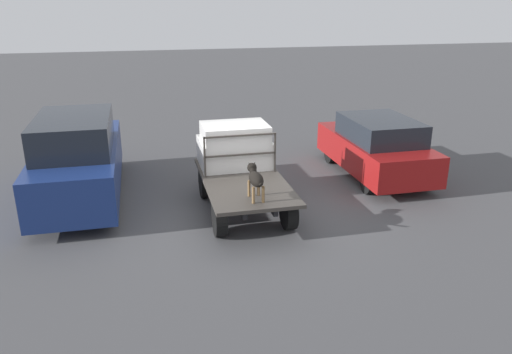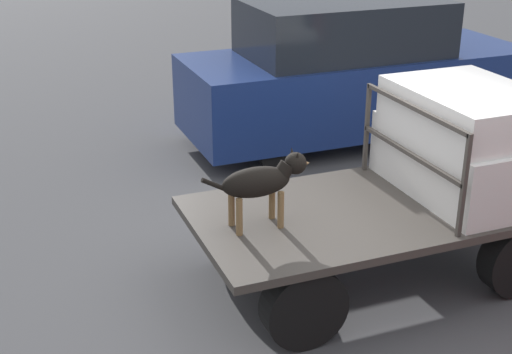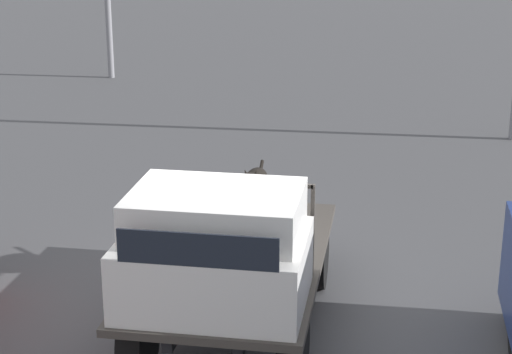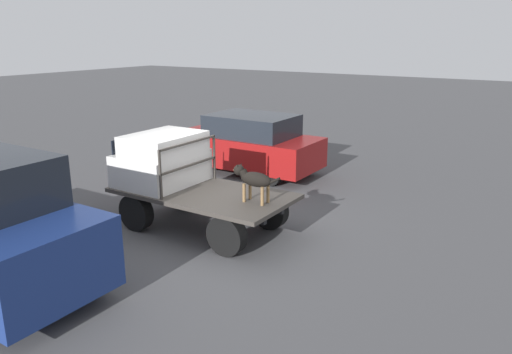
# 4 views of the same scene
# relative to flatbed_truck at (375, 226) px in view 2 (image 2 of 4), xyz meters

# --- Properties ---
(ground_plane) EXTENTS (80.00, 80.00, 0.00)m
(ground_plane) POSITION_rel_flatbed_truck_xyz_m (0.00, 0.00, -0.58)
(ground_plane) COLOR #474749
(flatbed_truck) EXTENTS (3.62, 1.83, 0.81)m
(flatbed_truck) POSITION_rel_flatbed_truck_xyz_m (0.00, 0.00, 0.00)
(flatbed_truck) COLOR black
(flatbed_truck) RESTS_ON ground
(truck_cab) EXTENTS (1.36, 1.71, 1.06)m
(truck_cab) POSITION_rel_flatbed_truck_xyz_m (1.05, 0.00, 0.73)
(truck_cab) COLOR silver
(truck_cab) RESTS_ON flatbed_truck
(truck_headboard) EXTENTS (0.04, 1.71, 0.96)m
(truck_headboard) POSITION_rel_flatbed_truck_xyz_m (0.33, 0.00, 0.86)
(truck_headboard) COLOR #3D3833
(truck_headboard) RESTS_ON flatbed_truck
(dog) EXTENTS (1.04, 0.27, 0.70)m
(dog) POSITION_rel_flatbed_truck_xyz_m (-1.19, 0.00, 0.67)
(dog) COLOR brown
(dog) RESTS_ON flatbed_truck
(parked_pickup_far) EXTENTS (5.21, 1.88, 2.12)m
(parked_pickup_far) POSITION_rel_flatbed_truck_xyz_m (1.78, 3.76, 0.45)
(parked_pickup_far) COLOR black
(parked_pickup_far) RESTS_ON ground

